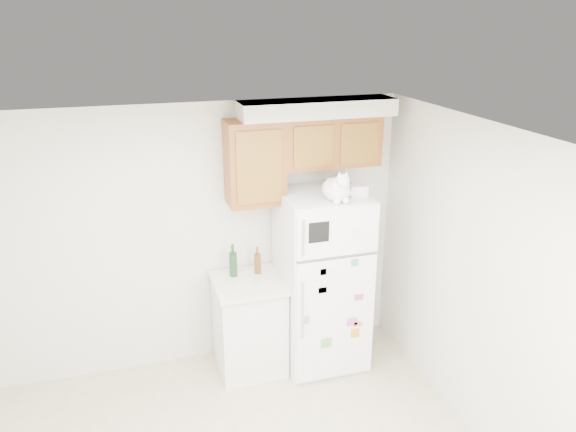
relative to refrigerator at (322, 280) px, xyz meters
name	(u,v)px	position (x,y,z in m)	size (l,w,h in m)	color
room_shell	(257,276)	(-0.95, -1.36, 0.82)	(3.84, 4.04, 2.52)	beige
refrigerator	(322,280)	(0.00, 0.00, 0.00)	(0.76, 0.78, 1.70)	white
base_counter	(249,324)	(-0.69, 0.07, -0.39)	(0.64, 0.64, 0.92)	white
cat	(338,189)	(0.04, -0.21, 0.96)	(0.28, 0.42, 0.29)	white
storage_box_back	(338,182)	(0.19, 0.15, 0.90)	(0.18, 0.13, 0.10)	white
storage_box_front	(358,190)	(0.28, -0.11, 0.89)	(0.15, 0.11, 0.09)	white
bottle_green	(233,260)	(-0.80, 0.20, 0.23)	(0.07, 0.07, 0.31)	#19381E
bottle_amber	(257,260)	(-0.57, 0.19, 0.20)	(0.06, 0.06, 0.27)	#593814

